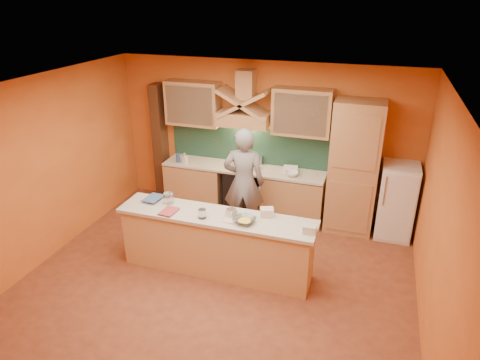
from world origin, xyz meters
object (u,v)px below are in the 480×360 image
(stove, at_px, (243,190))
(fridge, at_px, (396,201))
(mixing_bowl, at_px, (244,220))
(person, at_px, (244,183))
(kitchen_scale, at_px, (231,213))

(stove, xyz_separation_m, fridge, (2.70, 0.00, 0.20))
(mixing_bowl, bearing_deg, fridge, 44.22)
(fridge, xyz_separation_m, person, (-2.46, -0.71, 0.30))
(stove, distance_m, mixing_bowl, 2.16)
(person, xyz_separation_m, kitchen_scale, (0.19, -1.17, 0.05))
(person, height_order, mixing_bowl, person)
(kitchen_scale, xyz_separation_m, mixing_bowl, (0.23, -0.11, -0.02))
(stove, xyz_separation_m, kitchen_scale, (0.43, -1.88, 0.55))
(person, distance_m, mixing_bowl, 1.34)
(kitchen_scale, bearing_deg, stove, 124.37)
(kitchen_scale, bearing_deg, person, 120.72)
(stove, height_order, mixing_bowl, mixing_bowl)
(stove, xyz_separation_m, mixing_bowl, (0.66, -1.99, 0.53))
(mixing_bowl, bearing_deg, person, 108.16)
(person, bearing_deg, mixing_bowl, 99.21)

